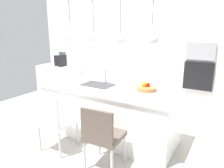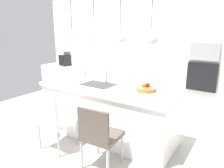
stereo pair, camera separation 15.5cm
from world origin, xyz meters
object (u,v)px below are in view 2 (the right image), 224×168
(fruit_bowl, at_px, (146,88))
(oven, at_px, (202,77))
(coffee_machine, at_px, (65,60))
(microwave, at_px, (205,51))
(chair_middle, at_px, (99,134))
(chair_near, at_px, (54,119))

(fruit_bowl, xyz_separation_m, oven, (0.52, 1.48, -0.04))
(coffee_machine, distance_m, oven, 3.48)
(microwave, height_order, oven, microwave)
(microwave, bearing_deg, fruit_bowl, -109.43)
(oven, bearing_deg, coffee_machine, -175.10)
(oven, relative_size, chair_middle, 0.63)
(fruit_bowl, bearing_deg, chair_near, -140.32)
(oven, distance_m, chair_near, 2.90)
(fruit_bowl, bearing_deg, chair_middle, -104.31)
(chair_middle, bearing_deg, microwave, 72.47)
(microwave, distance_m, chair_near, 3.01)
(oven, xyz_separation_m, chair_middle, (-0.75, -2.37, -0.40))
(fruit_bowl, bearing_deg, oven, 70.57)
(chair_middle, bearing_deg, chair_near, -179.69)
(microwave, distance_m, chair_middle, 2.65)
(fruit_bowl, distance_m, coffee_machine, 3.17)
(oven, bearing_deg, chair_near, -124.02)
(fruit_bowl, xyz_separation_m, chair_middle, (-0.23, -0.89, -0.44))
(chair_near, height_order, chair_middle, chair_near)
(microwave, height_order, chair_middle, microwave)
(oven, bearing_deg, fruit_bowl, -109.43)
(microwave, bearing_deg, chair_near, -124.02)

